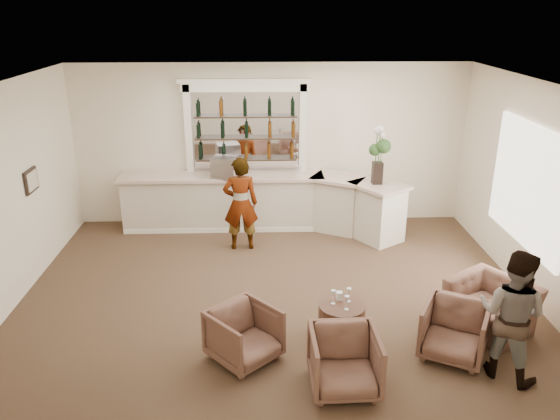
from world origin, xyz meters
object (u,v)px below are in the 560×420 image
Objects in this scene: bar_counter at (263,202)px; armchair_far at (492,306)px; guest at (512,315)px; armchair_left at (244,335)px; flower_vase at (379,152)px; cocktail_table at (341,321)px; armchair_center at (344,362)px; sommelier at (241,204)px; armchair_right at (454,331)px; espresso_machine at (225,167)px.

armchair_far is at bearing -49.90° from bar_counter.
armchair_far is at bearing -60.95° from guest.
armchair_left is 4.79m from flower_vase.
cocktail_table is 1.11m from armchair_center.
cocktail_table is at bearing -22.54° from armchair_left.
cocktail_table is (1.05, -3.96, -0.32)m from bar_counter.
bar_counter is 4.45m from armchair_left.
sommelier reaches higher than guest.
armchair_right is at bearing -85.85° from flower_vase.
espresso_machine is (-3.20, 4.37, 0.98)m from armchair_right.
flower_vase is at bearing 71.74° from cocktail_table.
sommelier reaches higher than bar_counter.
sommelier is (-1.48, 3.03, 0.64)m from cocktail_table.
guest is 2.08× the size of armchair_right.
armchair_far is (3.21, -3.81, -0.23)m from bar_counter.
espresso_machine reaches higher than armchair_center.
cocktail_table is 0.38× the size of guest.
guest is (2.96, -4.85, 0.27)m from bar_counter.
guest reaches higher than armchair_right.
cocktail_table is at bearing -120.22° from armchair_far.
cocktail_table is at bearing 82.28° from armchair_center.
guest is (3.39, -3.92, -0.04)m from sommelier.
bar_counter reaches higher than armchair_center.
guest is 2.12× the size of armchair_left.
bar_counter is 6.90× the size of armchair_center.
bar_counter is 8.85× the size of cocktail_table.
armchair_center is at bearing -69.58° from armchair_left.
cocktail_table is 1.49m from armchair_right.
cocktail_table is at bearing 17.40° from guest.
armchair_center is at bearing -96.38° from cocktail_table.
flower_vase is at bearing 73.20° from armchair_center.
sommelier is 4.67m from armchair_far.
sommelier is at bearing 50.26° from armchair_left.
guest is 4.45m from flower_vase.
armchair_far is 3.69m from flower_vase.
sommelier is 3.74× the size of espresso_machine.
armchair_center is at bearing -105.47° from flower_vase.
armchair_center is 2.60m from armchair_far.
sommelier is 4.58m from armchair_right.
guest reaches higher than espresso_machine.
cocktail_table is 0.60× the size of armchair_far.
sommelier is at bearing -172.01° from flower_vase.
armchair_center reaches higher than armchair_left.
cocktail_table is 1.36× the size of espresso_machine.
armchair_left reaches higher than cocktail_table.
armchair_center is at bearing -79.62° from bar_counter.
sommelier reaches higher than cocktail_table.
armchair_far is (2.16, 0.15, 0.10)m from cocktail_table.
flower_vase is at bearing -176.54° from sommelier.
guest is at bearing 4.59° from armchair_center.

